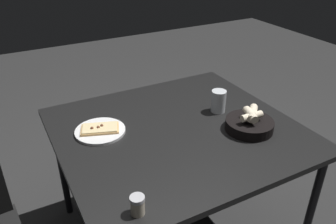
{
  "coord_description": "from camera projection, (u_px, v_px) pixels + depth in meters",
  "views": [
    {
      "loc": [
        -0.73,
        -1.26,
        1.64
      ],
      "look_at": [
        -0.01,
        0.07,
        0.81
      ],
      "focal_mm": 36.31,
      "sensor_mm": 36.0,
      "label": 1
    }
  ],
  "objects": [
    {
      "name": "dining_table",
      "position": [
        177.0,
        138.0,
        1.73
      ],
      "size": [
        1.17,
        1.08,
        0.74
      ],
      "color": "black",
      "rests_on": "ground"
    },
    {
      "name": "pizza_plate",
      "position": [
        100.0,
        130.0,
        1.67
      ],
      "size": [
        0.25,
        0.25,
        0.04
      ],
      "color": "white",
      "rests_on": "dining_table"
    },
    {
      "name": "bread_basket",
      "position": [
        250.0,
        123.0,
        1.68
      ],
      "size": [
        0.24,
        0.24,
        0.11
      ],
      "color": "black",
      "rests_on": "dining_table"
    },
    {
      "name": "beer_glass",
      "position": [
        218.0,
        102.0,
        1.84
      ],
      "size": [
        0.08,
        0.08,
        0.12
      ],
      "color": "silver",
      "rests_on": "dining_table"
    },
    {
      "name": "pepper_shaker",
      "position": [
        138.0,
        206.0,
        1.19
      ],
      "size": [
        0.05,
        0.05,
        0.08
      ],
      "color": "#BFB299",
      "rests_on": "dining_table"
    }
  ]
}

